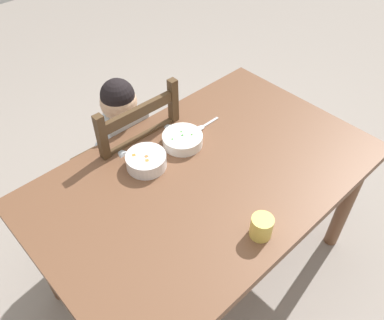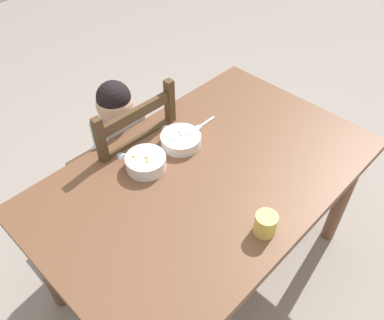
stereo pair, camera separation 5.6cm
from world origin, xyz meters
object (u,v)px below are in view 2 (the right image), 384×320
object	(u,v)px
dining_chair	(127,166)
dining_table	(206,188)
child_figure	(124,141)
spoon	(201,126)
bowl_of_peas	(181,140)
drinking_cup	(265,224)
bowl_of_carrots	(146,162)

from	to	relation	value
dining_chair	dining_table	bearing A→B (deg)	-83.88
child_figure	spoon	distance (m)	0.38
bowl_of_peas	drinking_cup	size ratio (longest dim) A/B	2.04
dining_chair	bowl_of_carrots	xyz separation A→B (m)	(-0.10, -0.30, 0.31)
bowl_of_peas	drinking_cup	distance (m)	0.56
bowl_of_carrots	spoon	world-z (taller)	bowl_of_carrots
dining_table	dining_chair	size ratio (longest dim) A/B	1.52
child_figure	bowl_of_carrots	world-z (taller)	child_figure
bowl_of_peas	spoon	size ratio (longest dim) A/B	1.30
child_figure	bowl_of_carrots	xyz separation A→B (m)	(-0.10, -0.29, 0.13)
bowl_of_peas	bowl_of_carrots	distance (m)	0.20
dining_chair	drinking_cup	bearing A→B (deg)	-91.26
dining_chair	child_figure	xyz separation A→B (m)	(0.00, -0.00, 0.17)
dining_table	bowl_of_peas	bearing A→B (deg)	76.46
dining_table	bowl_of_peas	xyz separation A→B (m)	(0.05, 0.20, 0.12)
dining_table	drinking_cup	world-z (taller)	drinking_cup
dining_table	spoon	bearing A→B (deg)	48.30
bowl_of_carrots	drinking_cup	world-z (taller)	drinking_cup
bowl_of_peas	bowl_of_carrots	world-z (taller)	bowl_of_carrots
bowl_of_carrots	spoon	size ratio (longest dim) A/B	1.23
dining_table	dining_chair	xyz separation A→B (m)	(-0.05, 0.50, -0.18)
bowl_of_peas	bowl_of_carrots	bearing A→B (deg)	-180.00
dining_chair	bowl_of_peas	world-z (taller)	dining_chair
dining_table	spoon	world-z (taller)	spoon
spoon	drinking_cup	size ratio (longest dim) A/B	1.57
dining_table	bowl_of_peas	size ratio (longest dim) A/B	8.01
dining_chair	spoon	xyz separation A→B (m)	(0.25, -0.28, 0.28)
bowl_of_peas	bowl_of_carrots	size ratio (longest dim) A/B	1.06
dining_chair	spoon	size ratio (longest dim) A/B	6.87
drinking_cup	bowl_of_peas	bearing A→B (deg)	77.53
dining_table	bowl_of_carrots	bearing A→B (deg)	127.28
dining_chair	child_figure	world-z (taller)	child_figure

